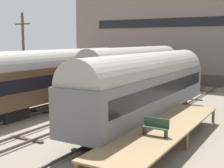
% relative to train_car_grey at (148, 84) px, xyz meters
% --- Properties ---
extents(ground_plane, '(200.00, 200.00, 0.00)m').
position_rel_train_car_grey_xyz_m(ground_plane, '(-4.76, -4.25, -2.91)').
color(ground_plane, slate).
extents(track_left, '(2.60, 60.00, 0.26)m').
position_rel_train_car_grey_xyz_m(track_left, '(-9.51, -4.25, -2.77)').
color(track_left, '#4C4742').
rests_on(track_left, ground).
extents(track_middle, '(2.60, 60.00, 0.26)m').
position_rel_train_car_grey_xyz_m(track_middle, '(-4.76, -4.25, -2.77)').
color(track_middle, '#4C4742').
rests_on(track_middle, ground).
extents(track_right, '(2.60, 60.00, 0.26)m').
position_rel_train_car_grey_xyz_m(track_right, '(-0.00, -4.25, -2.77)').
color(track_right, '#4C4742').
rests_on(track_right, ground).
extents(train_car_grey, '(3.11, 17.57, 5.15)m').
position_rel_train_car_grey_xyz_m(train_car_grey, '(0.00, 0.00, 0.00)').
color(train_car_grey, black).
rests_on(train_car_grey, ground).
extents(train_car_brown, '(3.01, 17.81, 5.20)m').
position_rel_train_car_grey_xyz_m(train_car_brown, '(-9.51, 1.47, 0.05)').
color(train_car_brown, black).
rests_on(train_car_brown, ground).
extents(train_car_maroon, '(2.96, 17.29, 5.38)m').
position_rel_train_car_grey_xyz_m(train_car_maroon, '(-4.76, 7.75, 0.16)').
color(train_car_maroon, black).
rests_on(train_car_maroon, ground).
extents(station_platform, '(2.97, 13.40, 1.10)m').
position_rel_train_car_grey_xyz_m(station_platform, '(2.80, -4.01, -1.89)').
color(station_platform, '#8C704C').
rests_on(station_platform, ground).
extents(bench, '(1.40, 0.40, 0.91)m').
position_rel_train_car_grey_xyz_m(bench, '(2.99, -5.75, -1.32)').
color(bench, '#2D4C33').
rests_on(bench, station_platform).
extents(utility_pole, '(1.80, 0.24, 8.56)m').
position_rel_train_car_grey_xyz_m(utility_pole, '(-13.08, 0.82, 1.53)').
color(utility_pole, '#473828').
rests_on(utility_pole, ground).
extents(warehouse_building, '(29.60, 13.98, 15.38)m').
position_rel_train_car_grey_xyz_m(warehouse_building, '(-7.21, 28.11, 4.78)').
color(warehouse_building, '#46403A').
rests_on(warehouse_building, ground).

